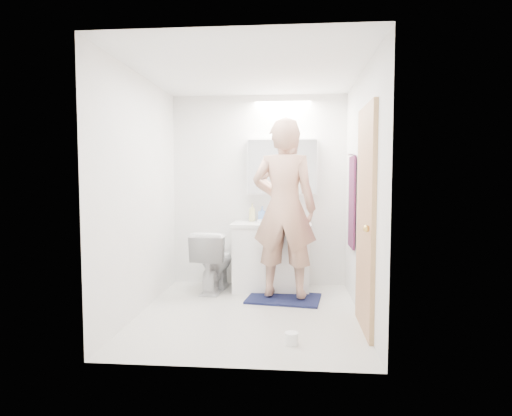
# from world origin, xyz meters

# --- Properties ---
(floor) EXTENTS (2.50, 2.50, 0.00)m
(floor) POSITION_xyz_m (0.00, 0.00, 0.00)
(floor) COLOR silver
(floor) RESTS_ON ground
(ceiling) EXTENTS (2.50, 2.50, 0.00)m
(ceiling) POSITION_xyz_m (0.00, 0.00, 2.40)
(ceiling) COLOR white
(ceiling) RESTS_ON floor
(wall_back) EXTENTS (2.50, 0.00, 2.50)m
(wall_back) POSITION_xyz_m (0.00, 1.25, 1.20)
(wall_back) COLOR white
(wall_back) RESTS_ON floor
(wall_front) EXTENTS (2.50, 0.00, 2.50)m
(wall_front) POSITION_xyz_m (0.00, -1.25, 1.20)
(wall_front) COLOR white
(wall_front) RESTS_ON floor
(wall_left) EXTENTS (0.00, 2.50, 2.50)m
(wall_left) POSITION_xyz_m (-1.10, 0.00, 1.20)
(wall_left) COLOR white
(wall_left) RESTS_ON floor
(wall_right) EXTENTS (0.00, 2.50, 2.50)m
(wall_right) POSITION_xyz_m (1.10, 0.00, 1.20)
(wall_right) COLOR white
(wall_right) RESTS_ON floor
(vanity_cabinet) EXTENTS (0.90, 0.55, 0.78)m
(vanity_cabinet) POSITION_xyz_m (0.18, 0.96, 0.39)
(vanity_cabinet) COLOR white
(vanity_cabinet) RESTS_ON floor
(countertop) EXTENTS (0.95, 0.58, 0.04)m
(countertop) POSITION_xyz_m (0.18, 0.96, 0.80)
(countertop) COLOR white
(countertop) RESTS_ON vanity_cabinet
(sink_basin) EXTENTS (0.36, 0.36, 0.03)m
(sink_basin) POSITION_xyz_m (0.18, 0.99, 0.84)
(sink_basin) COLOR white
(sink_basin) RESTS_ON countertop
(faucet) EXTENTS (0.02, 0.02, 0.16)m
(faucet) POSITION_xyz_m (0.18, 1.19, 0.90)
(faucet) COLOR silver
(faucet) RESTS_ON countertop
(medicine_cabinet) EXTENTS (0.88, 0.14, 0.70)m
(medicine_cabinet) POSITION_xyz_m (0.30, 1.18, 1.50)
(medicine_cabinet) COLOR white
(medicine_cabinet) RESTS_ON wall_back
(mirror_panel) EXTENTS (0.84, 0.01, 0.66)m
(mirror_panel) POSITION_xyz_m (0.30, 1.10, 1.50)
(mirror_panel) COLOR silver
(mirror_panel) RESTS_ON medicine_cabinet
(toilet) EXTENTS (0.48, 0.76, 0.74)m
(toilet) POSITION_xyz_m (-0.51, 0.85, 0.37)
(toilet) COLOR white
(toilet) RESTS_ON floor
(bath_rug) EXTENTS (0.87, 0.66, 0.02)m
(bath_rug) POSITION_xyz_m (0.34, 0.53, 0.01)
(bath_rug) COLOR #152143
(bath_rug) RESTS_ON floor
(person) EXTENTS (0.77, 0.56, 1.96)m
(person) POSITION_xyz_m (0.34, 0.53, 1.03)
(person) COLOR tan
(person) RESTS_ON bath_rug
(door) EXTENTS (0.04, 0.80, 2.00)m
(door) POSITION_xyz_m (1.08, -0.35, 1.00)
(door) COLOR tan
(door) RESTS_ON wall_right
(door_knob) EXTENTS (0.06, 0.06, 0.06)m
(door_knob) POSITION_xyz_m (1.04, -0.65, 0.95)
(door_knob) COLOR gold
(door_knob) RESTS_ON door
(towel) EXTENTS (0.02, 0.42, 1.00)m
(towel) POSITION_xyz_m (1.08, 0.55, 1.10)
(towel) COLOR #111E37
(towel) RESTS_ON wall_right
(towel_hook) EXTENTS (0.07, 0.02, 0.02)m
(towel_hook) POSITION_xyz_m (1.07, 0.55, 1.62)
(towel_hook) COLOR silver
(towel_hook) RESTS_ON wall_right
(soap_bottle_a) EXTENTS (0.10, 0.10, 0.22)m
(soap_bottle_a) POSITION_xyz_m (-0.07, 1.11, 0.93)
(soap_bottle_a) COLOR #CAC582
(soap_bottle_a) RESTS_ON countertop
(soap_bottle_b) EXTENTS (0.10, 0.10, 0.19)m
(soap_bottle_b) POSITION_xyz_m (0.05, 1.15, 0.91)
(soap_bottle_b) COLOR #638CD5
(soap_bottle_b) RESTS_ON countertop
(toothbrush_cup) EXTENTS (0.10, 0.10, 0.09)m
(toothbrush_cup) POSITION_xyz_m (0.40, 1.12, 0.86)
(toothbrush_cup) COLOR #3A5CAE
(toothbrush_cup) RESTS_ON countertop
(toilet_paper_roll) EXTENTS (0.11, 0.11, 0.10)m
(toilet_paper_roll) POSITION_xyz_m (0.43, -0.77, 0.05)
(toilet_paper_roll) COLOR white
(toilet_paper_roll) RESTS_ON floor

